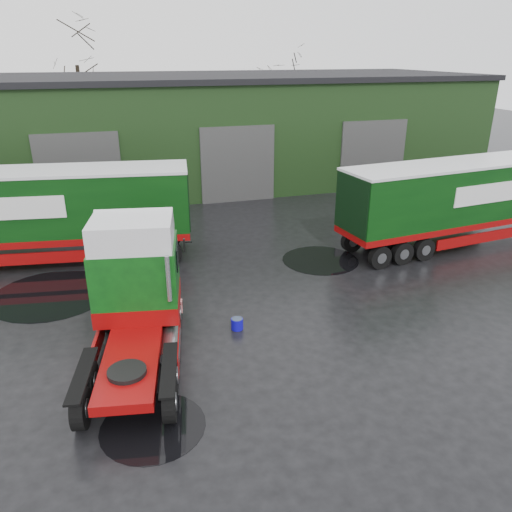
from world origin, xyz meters
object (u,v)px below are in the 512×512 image
(hero_tractor, at_px, (130,306))
(tree_back_a, at_px, (80,92))
(trailer_left, at_px, (34,217))
(lorry_right, at_px, (457,204))
(warehouse, at_px, (213,127))
(tree_back_b, at_px, (281,100))
(wash_bucket, at_px, (237,324))

(hero_tractor, distance_m, tree_back_a, 30.54)
(trailer_left, bearing_deg, hero_tractor, -151.89)
(lorry_right, bearing_deg, hero_tractor, -74.70)
(lorry_right, distance_m, tree_back_a, 29.29)
(warehouse, relative_size, lorry_right, 2.42)
(lorry_right, height_order, tree_back_b, tree_back_b)
(warehouse, distance_m, trailer_left, 15.43)
(hero_tractor, relative_size, lorry_right, 0.43)
(lorry_right, height_order, tree_back_a, tree_back_a)
(warehouse, height_order, lorry_right, warehouse)
(tree_back_a, relative_size, tree_back_b, 1.27)
(hero_tractor, distance_m, trailer_left, 8.81)
(trailer_left, height_order, lorry_right, trailer_left)
(hero_tractor, xyz_separation_m, tree_back_a, (-1.50, 30.36, 2.94))
(warehouse, bearing_deg, trailer_left, -128.18)
(hero_tractor, bearing_deg, lorry_right, 31.76)
(trailer_left, xyz_separation_m, lorry_right, (16.47, -2.92, -0.05))
(hero_tractor, distance_m, wash_bucket, 3.60)
(hero_tractor, xyz_separation_m, tree_back_b, (14.50, 30.36, 1.94))
(trailer_left, xyz_separation_m, tree_back_a, (1.50, 22.08, 2.94))
(wash_bucket, distance_m, tree_back_a, 29.88)
(tree_back_a, bearing_deg, wash_bucket, -81.28)
(lorry_right, distance_m, wash_bucket, 11.41)
(hero_tractor, distance_m, lorry_right, 14.50)
(warehouse, distance_m, tree_back_a, 12.90)
(warehouse, distance_m, lorry_right, 16.60)
(tree_back_b, bearing_deg, tree_back_a, 180.00)
(trailer_left, relative_size, wash_bucket, 33.02)
(warehouse, relative_size, tree_back_b, 4.32)
(wash_bucket, bearing_deg, trailer_left, 130.09)
(warehouse, xyz_separation_m, wash_bucket, (-3.52, -19.18, -2.99))
(wash_bucket, height_order, tree_back_a, tree_back_a)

